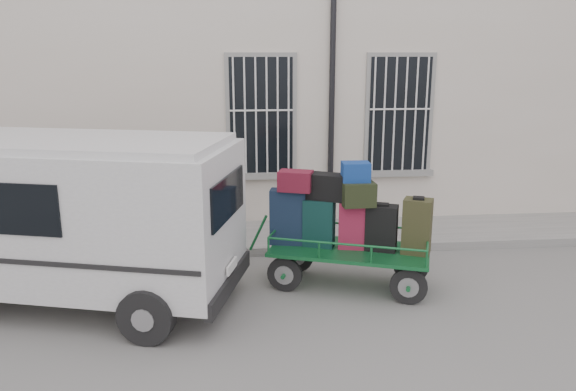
% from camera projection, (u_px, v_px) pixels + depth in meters
% --- Properties ---
extents(ground, '(80.00, 80.00, 0.00)m').
position_uv_depth(ground, '(299.00, 287.00, 8.45)').
color(ground, slate).
rests_on(ground, ground).
extents(building, '(24.00, 5.15, 6.00)m').
position_uv_depth(building, '(273.00, 72.00, 13.01)').
color(building, beige).
rests_on(building, ground).
extents(sidewalk, '(24.00, 1.70, 0.15)m').
position_uv_depth(sidewalk, '(286.00, 236.00, 10.55)').
color(sidewalk, gray).
rests_on(sidewalk, ground).
extents(luggage_cart, '(2.75, 1.78, 1.90)m').
position_uv_depth(luggage_cart, '(345.00, 225.00, 8.27)').
color(luggage_cart, black).
rests_on(luggage_cart, ground).
extents(van, '(4.96, 3.06, 2.33)m').
position_uv_depth(van, '(67.00, 211.00, 7.64)').
color(van, silver).
rests_on(van, ground).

